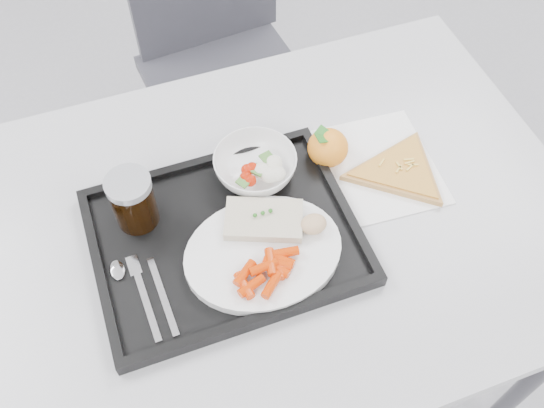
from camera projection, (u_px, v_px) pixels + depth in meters
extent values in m
cube|color=#AFAFB2|center=(250.00, 229.00, 1.09)|extent=(1.20, 0.80, 0.03)
cylinder|color=#47474C|center=(539.00, 373.00, 1.32)|extent=(0.04, 0.04, 0.72)
cylinder|color=#47474C|center=(1.00, 265.00, 1.48)|extent=(0.04, 0.04, 0.72)
cylinder|color=#47474C|center=(398.00, 148.00, 1.69)|extent=(0.04, 0.04, 0.72)
cube|color=#34343B|center=(230.00, 86.00, 1.70)|extent=(0.46, 0.46, 0.04)
cylinder|color=#47474C|center=(194.00, 202.00, 1.76)|extent=(0.03, 0.03, 0.43)
cylinder|color=#47474C|center=(309.00, 168.00, 1.83)|extent=(0.03, 0.03, 0.43)
cylinder|color=#47474C|center=(164.00, 116.00, 1.95)|extent=(0.03, 0.03, 0.43)
cylinder|color=#47474C|center=(269.00, 89.00, 2.02)|extent=(0.03, 0.03, 0.43)
cube|color=black|center=(225.00, 238.00, 1.05)|extent=(0.45, 0.35, 0.01)
cube|color=black|center=(198.00, 163.00, 1.13)|extent=(0.45, 0.02, 0.01)
cube|color=black|center=(256.00, 319.00, 0.95)|extent=(0.45, 0.02, 0.01)
cube|color=black|center=(340.00, 199.00, 1.09)|extent=(0.02, 0.32, 0.01)
cube|color=black|center=(99.00, 272.00, 1.00)|extent=(0.02, 0.32, 0.01)
cylinder|color=white|center=(263.00, 253.00, 1.02)|extent=(0.27, 0.27, 0.02)
cube|color=beige|center=(264.00, 220.00, 1.04)|extent=(0.15, 0.13, 0.02)
sphere|color=#236B1C|center=(255.00, 215.00, 1.02)|extent=(0.01, 0.01, 0.01)
sphere|color=#236B1C|center=(263.00, 213.00, 1.03)|extent=(0.01, 0.01, 0.01)
sphere|color=#236B1C|center=(270.00, 211.00, 1.03)|extent=(0.01, 0.01, 0.01)
ellipsoid|color=#D4AD83|center=(314.00, 224.00, 1.02)|extent=(0.06, 0.05, 0.03)
imported|color=white|center=(255.00, 166.00, 1.11)|extent=(0.15, 0.15, 0.05)
cylinder|color=black|center=(134.00, 202.00, 1.03)|extent=(0.07, 0.07, 0.10)
cylinder|color=#A5A8AD|center=(128.00, 184.00, 0.99)|extent=(0.08, 0.08, 0.01)
cube|color=silver|center=(146.00, 301.00, 0.98)|extent=(0.02, 0.15, 0.00)
ellipsoid|color=silver|center=(117.00, 270.00, 1.01)|extent=(0.03, 0.04, 0.01)
cube|color=silver|center=(163.00, 296.00, 0.98)|extent=(0.02, 0.15, 0.00)
cube|color=silver|center=(134.00, 266.00, 1.01)|extent=(0.02, 0.04, 0.00)
cube|color=white|center=(368.00, 169.00, 1.15)|extent=(0.27, 0.26, 0.00)
ellipsoid|color=orange|center=(328.00, 148.00, 1.13)|extent=(0.09, 0.09, 0.07)
cube|color=#236B1C|center=(329.00, 137.00, 1.11)|extent=(0.05, 0.06, 0.02)
cube|color=#236B1C|center=(329.00, 137.00, 1.11)|extent=(0.05, 0.03, 0.02)
cylinder|color=tan|center=(400.00, 171.00, 1.14)|extent=(0.27, 0.27, 0.01)
cylinder|color=#C64613|center=(400.00, 169.00, 1.13)|extent=(0.24, 0.24, 0.00)
cube|color=#EABC47|center=(399.00, 166.00, 1.13)|extent=(0.00, 0.02, 0.00)
cube|color=#EABC47|center=(409.00, 160.00, 1.14)|extent=(0.02, 0.01, 0.00)
cube|color=#EABC47|center=(382.00, 163.00, 1.13)|extent=(0.02, 0.01, 0.00)
cube|color=#EABC47|center=(413.00, 165.00, 1.13)|extent=(0.02, 0.01, 0.00)
cube|color=#EABC47|center=(399.00, 169.00, 1.12)|extent=(0.02, 0.01, 0.00)
cube|color=#EABC47|center=(410.00, 168.00, 1.13)|extent=(0.02, 0.01, 0.00)
cube|color=#EABC47|center=(410.00, 162.00, 1.13)|extent=(0.02, 0.00, 0.00)
cylinder|color=red|center=(284.00, 253.00, 0.99)|extent=(0.05, 0.02, 0.02)
cylinder|color=red|center=(263.00, 267.00, 0.97)|extent=(0.05, 0.02, 0.02)
cylinder|color=red|center=(272.00, 285.00, 0.96)|extent=(0.05, 0.04, 0.02)
cylinder|color=red|center=(245.00, 273.00, 0.97)|extent=(0.05, 0.04, 0.02)
cylinder|color=red|center=(244.00, 285.00, 0.96)|extent=(0.02, 0.05, 0.02)
cylinder|color=red|center=(251.00, 286.00, 0.96)|extent=(0.05, 0.03, 0.02)
cylinder|color=red|center=(278.00, 263.00, 0.98)|extent=(0.05, 0.04, 0.02)
cylinder|color=red|center=(276.00, 268.00, 0.98)|extent=(0.04, 0.05, 0.02)
cylinder|color=red|center=(281.00, 266.00, 0.98)|extent=(0.03, 0.05, 0.02)
cylinder|color=red|center=(271.00, 262.00, 0.98)|extent=(0.03, 0.05, 0.02)
cylinder|color=red|center=(280.00, 260.00, 0.99)|extent=(0.05, 0.04, 0.02)
sphere|color=#B41B05|center=(246.00, 177.00, 1.08)|extent=(0.02, 0.02, 0.02)
sphere|color=#B41B05|center=(247.00, 170.00, 1.09)|extent=(0.02, 0.02, 0.02)
sphere|color=#B41B05|center=(250.00, 181.00, 1.07)|extent=(0.02, 0.02, 0.02)
sphere|color=#B41B05|center=(252.00, 168.00, 1.09)|extent=(0.02, 0.02, 0.02)
ellipsoid|color=silver|center=(269.00, 175.00, 1.08)|extent=(0.03, 0.03, 0.03)
ellipsoid|color=silver|center=(274.00, 163.00, 1.10)|extent=(0.03, 0.03, 0.03)
ellipsoid|color=silver|center=(277.00, 174.00, 1.08)|extent=(0.03, 0.03, 0.03)
ellipsoid|color=silver|center=(261.00, 171.00, 1.09)|extent=(0.03, 0.03, 0.03)
cube|color=#487B31|center=(244.00, 181.00, 1.07)|extent=(0.03, 0.03, 0.00)
cube|color=#487B31|center=(267.00, 157.00, 1.10)|extent=(0.03, 0.03, 0.00)
cube|color=#487B31|center=(258.00, 170.00, 1.08)|extent=(0.03, 0.03, 0.00)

